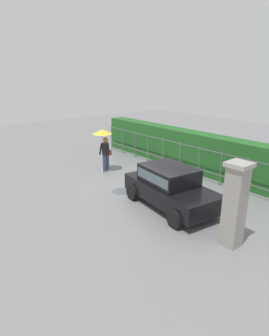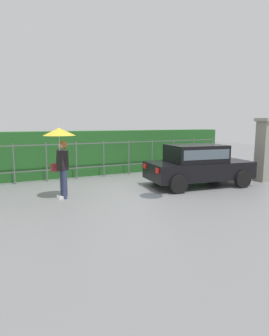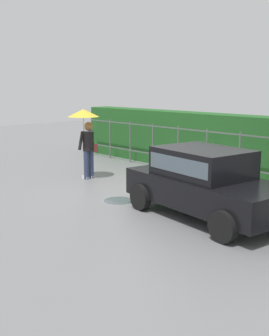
{
  "view_description": "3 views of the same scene",
  "coord_description": "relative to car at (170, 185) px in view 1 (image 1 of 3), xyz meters",
  "views": [
    {
      "loc": [
        8.72,
        -7.22,
        4.56
      ],
      "look_at": [
        -0.25,
        0.05,
        0.78
      ],
      "focal_mm": 30.58,
      "sensor_mm": 36.0,
      "label": 1
    },
    {
      "loc": [
        -4.38,
        -8.41,
        2.24
      ],
      "look_at": [
        -0.36,
        -0.29,
        0.82
      ],
      "focal_mm": 30.75,
      "sensor_mm": 36.0,
      "label": 2
    },
    {
      "loc": [
        7.54,
        -7.32,
        2.81
      ],
      "look_at": [
        -0.23,
        -0.15,
        0.7
      ],
      "focal_mm": 44.75,
      "sensor_mm": 36.0,
      "label": 3
    }
  ],
  "objects": [
    {
      "name": "car",
      "position": [
        0.0,
        0.0,
        0.0
      ],
      "size": [
        3.89,
        2.22,
        1.48
      ],
      "rotation": [
        0.0,
        0.0,
        -0.12
      ],
      "color": "black",
      "rests_on": "ground"
    },
    {
      "name": "fence_section",
      "position": [
        -2.4,
        3.15,
        0.02
      ],
      "size": [
        11.66,
        0.05,
        1.5
      ],
      "color": "#59605B",
      "rests_on": "ground"
    },
    {
      "name": "hedge_row",
      "position": [
        -2.4,
        3.96,
        0.15
      ],
      "size": [
        12.61,
        0.9,
        1.9
      ],
      "primitive_type": "cube",
      "color": "#235B23",
      "rests_on": "ground"
    },
    {
      "name": "ground_plane",
      "position": [
        -2.15,
        0.28,
        -0.8
      ],
      "size": [
        40.0,
        40.0,
        0.0
      ],
      "primitive_type": "plane",
      "color": "slate"
    },
    {
      "name": "puddle_near",
      "position": [
        -2.21,
        -0.55,
        -0.8
      ],
      "size": [
        0.74,
        0.74,
        0.0
      ],
      "primitive_type": "cylinder",
      "color": "#4C545B",
      "rests_on": "ground"
    },
    {
      "name": "gate_pillar",
      "position": [
        2.83,
        -0.44,
        0.44
      ],
      "size": [
        0.6,
        0.6,
        2.42
      ],
      "color": "gray",
      "rests_on": "ground"
    },
    {
      "name": "pedestrian",
      "position": [
        -4.75,
        0.35,
        0.74
      ],
      "size": [
        0.93,
        0.93,
        2.1
      ],
      "rotation": [
        0.0,
        0.0,
        -3.04
      ],
      "color": "#2D3856",
      "rests_on": "ground"
    }
  ]
}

